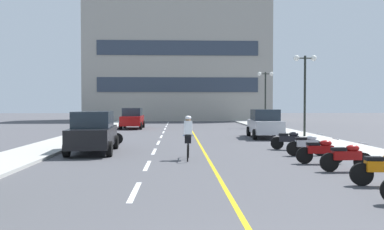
# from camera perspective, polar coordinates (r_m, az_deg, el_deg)

# --- Properties ---
(ground_plane) EXTENTS (140.00, 140.00, 0.00)m
(ground_plane) POSITION_cam_1_polar(r_m,az_deg,el_deg) (24.42, 0.01, -3.42)
(ground_plane) COLOR #47474C
(curb_left) EXTENTS (2.40, 72.00, 0.12)m
(curb_left) POSITION_cam_1_polar(r_m,az_deg,el_deg) (28.08, -15.10, -2.70)
(curb_left) COLOR #A8A8A3
(curb_left) RESTS_ON ground
(curb_right) EXTENTS (2.40, 72.00, 0.12)m
(curb_right) POSITION_cam_1_polar(r_m,az_deg,el_deg) (28.57, 14.36, -2.62)
(curb_right) COLOR #A8A8A3
(curb_right) RESTS_ON ground
(lane_dash_1) EXTENTS (0.14, 2.20, 0.01)m
(lane_dash_1) POSITION_cam_1_polar(r_m,az_deg,el_deg) (9.60, -8.55, -11.23)
(lane_dash_1) COLOR silver
(lane_dash_1) RESTS_ON ground
(lane_dash_2) EXTENTS (0.14, 2.20, 0.01)m
(lane_dash_2) POSITION_cam_1_polar(r_m,az_deg,el_deg) (13.51, -6.68, -7.48)
(lane_dash_2) COLOR silver
(lane_dash_2) RESTS_ON ground
(lane_dash_3) EXTENTS (0.14, 2.20, 0.01)m
(lane_dash_3) POSITION_cam_1_polar(r_m,az_deg,el_deg) (17.46, -5.66, -5.42)
(lane_dash_3) COLOR silver
(lane_dash_3) RESTS_ON ground
(lane_dash_4) EXTENTS (0.14, 2.20, 0.01)m
(lane_dash_4) POSITION_cam_1_polar(r_m,az_deg,el_deg) (21.43, -5.03, -4.12)
(lane_dash_4) COLOR silver
(lane_dash_4) RESTS_ON ground
(lane_dash_5) EXTENTS (0.14, 2.20, 0.01)m
(lane_dash_5) POSITION_cam_1_polar(r_m,az_deg,el_deg) (25.41, -4.60, -3.22)
(lane_dash_5) COLOR silver
(lane_dash_5) RESTS_ON ground
(lane_dash_6) EXTENTS (0.14, 2.20, 0.01)m
(lane_dash_6) POSITION_cam_1_polar(r_m,az_deg,el_deg) (29.40, -4.28, -2.57)
(lane_dash_6) COLOR silver
(lane_dash_6) RESTS_ON ground
(lane_dash_7) EXTENTS (0.14, 2.20, 0.01)m
(lane_dash_7) POSITION_cam_1_polar(r_m,az_deg,el_deg) (33.39, -4.04, -2.07)
(lane_dash_7) COLOR silver
(lane_dash_7) RESTS_ON ground
(lane_dash_8) EXTENTS (0.14, 2.20, 0.01)m
(lane_dash_8) POSITION_cam_1_polar(r_m,az_deg,el_deg) (37.38, -3.85, -1.68)
(lane_dash_8) COLOR silver
(lane_dash_8) RESTS_ON ground
(lane_dash_9) EXTENTS (0.14, 2.20, 0.01)m
(lane_dash_9) POSITION_cam_1_polar(r_m,az_deg,el_deg) (41.37, -3.70, -1.37)
(lane_dash_9) COLOR silver
(lane_dash_9) RESTS_ON ground
(lane_dash_10) EXTENTS (0.14, 2.20, 0.01)m
(lane_dash_10) POSITION_cam_1_polar(r_m,az_deg,el_deg) (45.37, -3.57, -1.11)
(lane_dash_10) COLOR silver
(lane_dash_10) RESTS_ON ground
(lane_dash_11) EXTENTS (0.14, 2.20, 0.01)m
(lane_dash_11) POSITION_cam_1_polar(r_m,az_deg,el_deg) (49.36, -3.47, -0.89)
(lane_dash_11) COLOR silver
(lane_dash_11) RESTS_ON ground
(centre_line_yellow) EXTENTS (0.12, 66.00, 0.01)m
(centre_line_yellow) POSITION_cam_1_polar(r_m,az_deg,el_deg) (27.41, 0.28, -2.87)
(centre_line_yellow) COLOR gold
(centre_line_yellow) RESTS_ON ground
(office_building) EXTENTS (24.17, 8.37, 15.41)m
(office_building) POSITION_cam_1_polar(r_m,az_deg,el_deg) (52.73, -2.11, 7.65)
(office_building) COLOR #9E998E
(office_building) RESTS_ON ground
(street_lamp_mid) EXTENTS (1.46, 0.36, 5.11)m
(street_lamp_mid) POSITION_cam_1_polar(r_m,az_deg,el_deg) (25.20, 16.49, 5.45)
(street_lamp_mid) COLOR black
(street_lamp_mid) RESTS_ON curb_right
(street_lamp_far) EXTENTS (1.46, 0.36, 5.01)m
(street_lamp_far) POSITION_cam_1_polar(r_m,az_deg,el_deg) (35.86, 10.89, 4.21)
(street_lamp_far) COLOR black
(street_lamp_far) RESTS_ON curb_right
(parked_car_near) EXTENTS (2.14, 4.30, 1.82)m
(parked_car_near) POSITION_cam_1_polar(r_m,az_deg,el_deg) (17.42, -14.51, -2.46)
(parked_car_near) COLOR black
(parked_car_near) RESTS_ON ground
(parked_car_mid) EXTENTS (2.11, 4.29, 1.82)m
(parked_car_mid) POSITION_cam_1_polar(r_m,az_deg,el_deg) (24.86, 10.81, -1.24)
(parked_car_mid) COLOR black
(parked_car_mid) RESTS_ON ground
(parked_car_far) EXTENTS (1.94, 4.21, 1.82)m
(parked_car_far) POSITION_cam_1_polar(r_m,az_deg,el_deg) (34.03, -8.88, -0.48)
(parked_car_far) COLOR black
(parked_car_far) RESTS_ON ground
(motorcycle_2) EXTENTS (1.70, 0.60, 0.92)m
(motorcycle_2) POSITION_cam_1_polar(r_m,az_deg,el_deg) (11.22, 26.68, -7.07)
(motorcycle_2) COLOR black
(motorcycle_2) RESTS_ON ground
(motorcycle_3) EXTENTS (1.70, 0.60, 0.92)m
(motorcycle_3) POSITION_cam_1_polar(r_m,az_deg,el_deg) (13.11, 22.06, -5.79)
(motorcycle_3) COLOR black
(motorcycle_3) RESTS_ON ground
(motorcycle_4) EXTENTS (1.70, 0.60, 0.92)m
(motorcycle_4) POSITION_cam_1_polar(r_m,az_deg,el_deg) (14.49, 18.57, -5.06)
(motorcycle_4) COLOR black
(motorcycle_4) RESTS_ON ground
(motorcycle_5) EXTENTS (1.70, 0.60, 0.92)m
(motorcycle_5) POSITION_cam_1_polar(r_m,az_deg,el_deg) (16.58, 16.76, -4.22)
(motorcycle_5) COLOR black
(motorcycle_5) RESTS_ON ground
(motorcycle_6) EXTENTS (1.63, 0.81, 0.92)m
(motorcycle_6) POSITION_cam_1_polar(r_m,az_deg,el_deg) (18.48, 14.32, -3.61)
(motorcycle_6) COLOR black
(motorcycle_6) RESTS_ON ground
(motorcycle_7) EXTENTS (1.70, 0.60, 0.92)m
(motorcycle_7) POSITION_cam_1_polar(r_m,az_deg,el_deg) (20.97, -12.55, -2.99)
(motorcycle_7) COLOR black
(motorcycle_7) RESTS_ON ground
(cyclist_rider) EXTENTS (0.42, 1.77, 1.71)m
(cyclist_rider) POSITION_cam_1_polar(r_m,az_deg,el_deg) (14.81, -0.59, -3.23)
(cyclist_rider) COLOR black
(cyclist_rider) RESTS_ON ground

